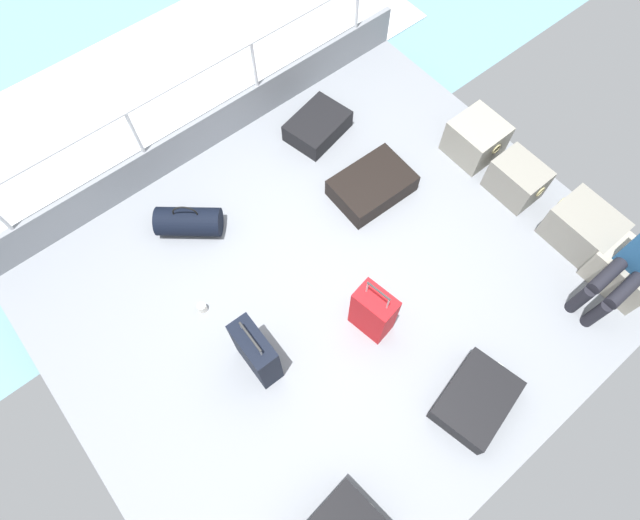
{
  "coord_description": "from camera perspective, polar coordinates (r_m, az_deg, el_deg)",
  "views": [
    {
      "loc": [
        1.41,
        -1.37,
        4.57
      ],
      "look_at": [
        -0.22,
        -0.04,
        0.25
      ],
      "focal_mm": 29.05,
      "sensor_mm": 36.0,
      "label": 1
    }
  ],
  "objects": [
    {
      "name": "suitcase_5",
      "position": [
        4.44,
        -7.03,
        -10.06
      ],
      "size": [
        0.46,
        0.21,
        0.77
      ],
      "color": "black",
      "rests_on": "ground_plane"
    },
    {
      "name": "passenger_seated",
      "position": [
        5.17,
        31.45,
        -0.51
      ],
      "size": [
        0.34,
        0.66,
        1.11
      ],
      "color": "#26598C",
      "rests_on": "ground_plane"
    },
    {
      "name": "cargo_crate_0",
      "position": [
        5.87,
        16.77,
        12.68
      ],
      "size": [
        0.54,
        0.5,
        0.41
      ],
      "color": "gray",
      "rests_on": "ground_plane"
    },
    {
      "name": "cargo_crate_2",
      "position": [
        5.62,
        26.96,
        3.15
      ],
      "size": [
        0.64,
        0.48,
        0.41
      ],
      "color": "gray",
      "rests_on": "ground_plane"
    },
    {
      "name": "suitcase_4",
      "position": [
        4.57,
        5.88,
        -5.73
      ],
      "size": [
        0.39,
        0.28,
        0.8
      ],
      "color": "red",
      "rests_on": "ground_plane"
    },
    {
      "name": "suitcase_3",
      "position": [
        5.42,
        5.74,
        8.16
      ],
      "size": [
        0.58,
        0.82,
        0.23
      ],
      "color": "black",
      "rests_on": "ground_plane"
    },
    {
      "name": "suitcase_1",
      "position": [
        5.87,
        -0.26,
        14.54
      ],
      "size": [
        0.6,
        0.74,
        0.22
      ],
      "color": "black",
      "rests_on": "ground_plane"
    },
    {
      "name": "railing_port",
      "position": [
        5.39,
        -13.55,
        17.4
      ],
      "size": [
        0.04,
        4.2,
        1.02
      ],
      "color": "silver",
      "rests_on": "ground_plane"
    },
    {
      "name": "cargo_crate_3",
      "position": [
        5.58,
        30.59,
        -1.11
      ],
      "size": [
        0.61,
        0.44,
        0.41
      ],
      "color": "#9E9989",
      "rests_on": "ground_plane"
    },
    {
      "name": "ground_plane",
      "position": [
        5.0,
        1.91,
        -2.9
      ],
      "size": [
        4.4,
        5.2,
        0.06
      ],
      "primitive_type": "cube",
      "color": "gray"
    },
    {
      "name": "cargo_crate_1",
      "position": [
        5.7,
        20.87,
        8.31
      ],
      "size": [
        0.55,
        0.39,
        0.4
      ],
      "color": "gray",
      "rests_on": "ground_plane"
    },
    {
      "name": "paper_cup",
      "position": [
        4.96,
        -12.83,
        -5.13
      ],
      "size": [
        0.08,
        0.08,
        0.1
      ],
      "primitive_type": "cylinder",
      "color": "white",
      "rests_on": "ground_plane"
    },
    {
      "name": "duffel_bag",
      "position": [
        5.29,
        -14.26,
        4.13
      ],
      "size": [
        0.63,
        0.67,
        0.42
      ],
      "color": "black",
      "rests_on": "ground_plane"
    },
    {
      "name": "suitcase_2",
      "position": [
        4.73,
        16.81,
        -14.53
      ],
      "size": [
        0.65,
        0.8,
        0.22
      ],
      "color": "black",
      "rests_on": "ground_plane"
    },
    {
      "name": "sea_wake",
      "position": [
        7.15,
        -17.99,
        17.23
      ],
      "size": [
        12.0,
        12.0,
        0.01
      ],
      "color": "#6B99A8",
      "rests_on": "ground_plane"
    },
    {
      "name": "gunwale_port",
      "position": [
        5.8,
        -12.35,
        13.66
      ],
      "size": [
        0.06,
        5.2,
        0.45
      ],
      "primitive_type": "cube",
      "color": "gray",
      "rests_on": "ground_plane"
    }
  ]
}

